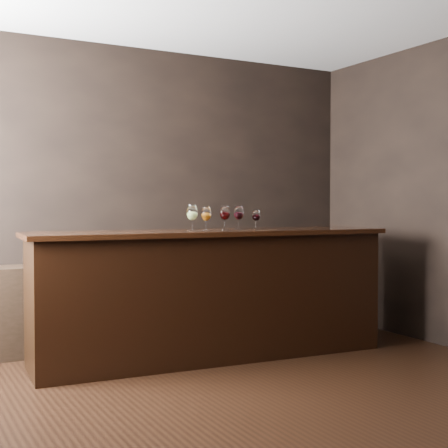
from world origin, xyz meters
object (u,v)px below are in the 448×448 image
bar_counter (211,296)px  back_bar_shelf (58,308)px  glass_red_a (225,213)px  glass_amber (206,214)px  glass_white (192,213)px  glass_red_c (256,216)px  glass_red_b (239,213)px

bar_counter → back_bar_shelf: bearing=146.6°
back_bar_shelf → glass_red_a: bearing=-35.5°
bar_counter → glass_amber: bearing=176.5°
glass_amber → glass_red_a: size_ratio=0.96×
bar_counter → glass_red_a: glass_red_a is taller
bar_counter → glass_white: size_ratio=13.75×
glass_red_c → glass_red_a: bearing=-172.1°
glass_red_a → glass_red_b: same height
glass_white → glass_red_b: size_ratio=1.03×
glass_amber → glass_red_b: 0.32m
glass_amber → glass_red_a: bearing=-11.1°
back_bar_shelf → glass_red_a: size_ratio=10.21×
glass_red_a → back_bar_shelf: bearing=144.5°
bar_counter → glass_white: (-0.19, -0.03, 0.70)m
back_bar_shelf → glass_amber: size_ratio=10.63×
back_bar_shelf → glass_red_b: bearing=-31.2°
glass_white → bar_counter: bearing=10.2°
glass_white → glass_amber: bearing=15.3°
glass_red_b → glass_red_c: (0.18, 0.01, -0.02)m
glass_red_b → glass_red_c: 0.18m
glass_red_a → glass_red_c: size_ratio=1.21×
back_bar_shelf → glass_red_c: size_ratio=12.34×
glass_white → glass_red_c: size_ratio=1.25×
glass_white → glass_red_a: glass_white is taller
bar_counter → glass_red_a: 0.71m
glass_amber → glass_red_c: size_ratio=1.16×
glass_white → glass_red_a: 0.31m
bar_counter → glass_red_c: size_ratio=17.21×
glass_red_a → glass_red_b: bearing=12.5°
bar_counter → glass_red_b: glass_red_b is taller
glass_red_b → glass_red_c: glass_red_b is taller
bar_counter → glass_red_b: 0.75m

